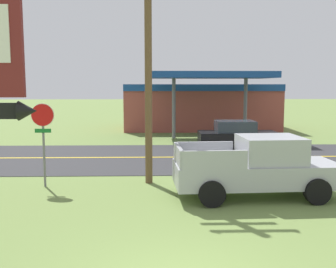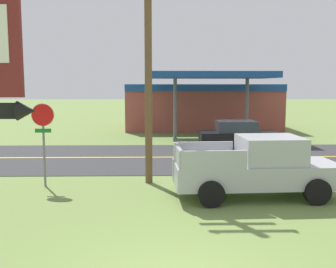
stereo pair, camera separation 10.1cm
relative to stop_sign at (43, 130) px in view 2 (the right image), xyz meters
name	(u,v)px [view 2 (the right image)]	position (x,y,z in m)	size (l,w,h in m)	color
road_asphalt	(166,157)	(4.38, 5.54, -2.02)	(140.00, 8.00, 0.02)	#333335
road_centre_line	(166,157)	(4.38, 5.54, -2.00)	(126.00, 0.20, 0.01)	gold
stop_sign	(43,130)	(0.00, 0.00, 0.00)	(0.80, 0.08, 2.95)	slate
utility_pole	(148,64)	(3.68, 0.47, 2.30)	(2.17, 0.26, 8.01)	brown
gas_station	(202,105)	(7.51, 18.37, -0.08)	(12.00, 11.50, 4.40)	#A84C42
pickup_silver_parked_on_lawn	(258,167)	(7.21, -1.48, -1.06)	(5.29, 2.45, 1.96)	#A8AAAF
car_black_mid_lane	(238,136)	(8.33, 7.54, -1.20)	(4.20, 2.00, 1.64)	black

